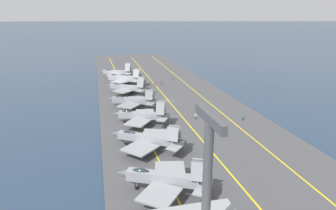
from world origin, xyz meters
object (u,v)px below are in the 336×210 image
object	(u,v)px
parked_jet_second	(148,139)
crew_white_vest	(195,116)
parked_jet_third	(142,115)
crew_brown_vest	(173,78)
parked_jet_sixth	(124,78)
parked_jet_nearest	(165,178)
crew_green_vest	(243,117)
parked_jet_fifth	(128,87)
parked_jet_fourth	(133,100)
parked_jet_seventh	(117,72)
crew_red_vest	(155,83)
crew_blue_vest	(162,82)

from	to	relation	value
parked_jet_second	crew_white_vest	size ratio (longest dim) A/B	9.10
parked_jet_third	crew_brown_vest	distance (m)	52.82
crew_brown_vest	crew_white_vest	size ratio (longest dim) A/B	0.93
parked_jet_second	parked_jet_sixth	xyz separation A→B (m)	(58.83, -0.58, 0.54)
parked_jet_nearest	crew_white_vest	xyz separation A→B (m)	(31.46, -15.50, -1.65)
parked_jet_second	crew_green_vest	world-z (taller)	parked_jet_second
parked_jet_fifth	crew_brown_vest	bearing A→B (deg)	-49.43
parked_jet_fourth	parked_jet_fifth	bearing A→B (deg)	-0.82
crew_green_vest	parked_jet_seventh	bearing A→B (deg)	23.99
parked_jet_third	crew_red_vest	bearing A→B (deg)	-15.48
crew_brown_vest	crew_green_vest	xyz separation A→B (m)	(-51.97, -5.69, 0.03)
parked_jet_seventh	crew_green_vest	size ratio (longest dim) A/B	9.16
crew_brown_vest	crew_red_vest	distance (m)	12.56
parked_jet_fourth	crew_blue_vest	distance (m)	31.42
parked_jet_second	parked_jet_third	xyz separation A→B (m)	(14.77, -0.87, 0.09)
parked_jet_nearest	crew_blue_vest	size ratio (longest dim) A/B	8.51
parked_jet_fourth	parked_jet_seventh	size ratio (longest dim) A/B	1.00
parked_jet_seventh	crew_blue_vest	xyz separation A→B (m)	(-18.46, -15.99, -1.22)
crew_red_vest	crew_green_vest	world-z (taller)	crew_red_vest
parked_jet_nearest	parked_jet_third	size ratio (longest dim) A/B	1.03
parked_jet_fourth	parked_jet_sixth	xyz separation A→B (m)	(30.13, -0.29, 0.43)
crew_brown_vest	parked_jet_fourth	bearing A→B (deg)	148.35
parked_jet_second	crew_green_vest	distance (m)	29.61
parked_jet_fifth	crew_white_vest	bearing A→B (deg)	-153.97
crew_brown_vest	parked_jet_second	bearing A→B (deg)	161.14
crew_blue_vest	parked_jet_fifth	bearing A→B (deg)	127.57
parked_jet_third	parked_jet_fifth	world-z (taller)	parked_jet_fifth
parked_jet_second	parked_jet_seventh	xyz separation A→B (m)	(74.88, 0.95, 0.00)
parked_jet_third	crew_blue_vest	distance (m)	44.01
parked_jet_fifth	parked_jet_sixth	world-z (taller)	parked_jet_sixth
parked_jet_second	parked_jet_seventh	bearing A→B (deg)	0.73
parked_jet_fourth	crew_red_vest	distance (m)	29.00
parked_jet_second	parked_jet_sixth	world-z (taller)	parked_jet_sixth
parked_jet_second	parked_jet_fourth	xyz separation A→B (m)	(28.70, -0.29, 0.12)
parked_jet_nearest	crew_red_vest	xyz separation A→B (m)	(71.69, -12.23, -1.67)
parked_jet_sixth	parked_jet_seventh	bearing A→B (deg)	5.46
parked_jet_sixth	crew_white_vest	bearing A→B (deg)	-161.43
parked_jet_nearest	crew_green_vest	world-z (taller)	parked_jet_nearest
parked_jet_fifth	crew_blue_vest	size ratio (longest dim) A/B	8.68
parked_jet_nearest	parked_jet_fifth	xyz separation A→B (m)	(61.77, -0.69, -0.27)
crew_green_vest	crew_white_vest	size ratio (longest dim) A/B	0.96
parked_jet_nearest	parked_jet_sixth	size ratio (longest dim) A/B	0.95
parked_jet_fourth	crew_red_vest	size ratio (longest dim) A/B	9.03
parked_jet_fifth	parked_jet_third	bearing A→B (deg)	-179.34
parked_jet_fourth	parked_jet_sixth	distance (m)	30.13
parked_jet_sixth	crew_red_vest	distance (m)	12.19
crew_blue_vest	crew_brown_vest	bearing A→B (deg)	-43.65
parked_jet_nearest	parked_jet_second	xyz separation A→B (m)	(16.52, -0.17, -0.40)
parked_jet_sixth	crew_blue_vest	world-z (taller)	parked_jet_sixth
parked_jet_fourth	parked_jet_sixth	size ratio (longest dim) A/B	0.96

